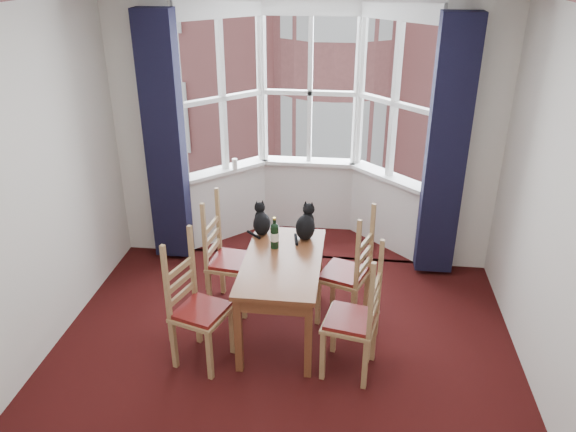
% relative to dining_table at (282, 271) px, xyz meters
% --- Properties ---
extents(floor, '(4.50, 4.50, 0.00)m').
position_rel_dining_table_xyz_m(floor, '(0.04, -0.83, -0.63)').
color(floor, black).
rests_on(floor, ground).
extents(ceiling, '(4.50, 4.50, 0.00)m').
position_rel_dining_table_xyz_m(ceiling, '(0.04, -0.83, 2.17)').
color(ceiling, white).
rests_on(ceiling, floor).
extents(wall_back_pier_left, '(0.70, 0.12, 2.80)m').
position_rel_dining_table_xyz_m(wall_back_pier_left, '(-1.61, 1.42, 0.77)').
color(wall_back_pier_left, silver).
rests_on(wall_back_pier_left, floor).
extents(wall_back_pier_right, '(0.70, 0.12, 2.80)m').
position_rel_dining_table_xyz_m(wall_back_pier_right, '(1.69, 1.42, 0.77)').
color(wall_back_pier_right, silver).
rests_on(wall_back_pier_right, floor).
extents(bay_window, '(2.76, 0.94, 2.80)m').
position_rel_dining_table_xyz_m(bay_window, '(0.04, 1.92, 0.77)').
color(bay_window, white).
rests_on(bay_window, floor).
extents(curtain_left, '(0.38, 0.22, 2.60)m').
position_rel_dining_table_xyz_m(curtain_left, '(-1.38, 1.24, 0.72)').
color(curtain_left, black).
rests_on(curtain_left, floor).
extents(curtain_right, '(0.38, 0.22, 2.60)m').
position_rel_dining_table_xyz_m(curtain_right, '(1.46, 1.24, 0.72)').
color(curtain_right, black).
rests_on(curtain_right, floor).
extents(dining_table, '(0.67, 1.24, 0.74)m').
position_rel_dining_table_xyz_m(dining_table, '(0.00, 0.00, 0.00)').
color(dining_table, brown).
rests_on(dining_table, floor).
extents(chair_left_near, '(0.51, 0.52, 0.92)m').
position_rel_dining_table_xyz_m(chair_left_near, '(-0.69, -0.44, -0.16)').
color(chair_left_near, '#A47F4F').
rests_on(chair_left_near, floor).
extents(chair_left_far, '(0.45, 0.46, 0.92)m').
position_rel_dining_table_xyz_m(chair_left_far, '(-0.62, 0.36, -0.16)').
color(chair_left_far, '#A47F4F').
rests_on(chair_left_far, floor).
extents(chair_right_near, '(0.48, 0.49, 0.92)m').
position_rel_dining_table_xyz_m(chair_right_near, '(0.69, -0.47, -0.16)').
color(chair_right_near, '#A47F4F').
rests_on(chair_right_near, floor).
extents(chair_right_far, '(0.52, 0.53, 0.92)m').
position_rel_dining_table_xyz_m(chair_right_far, '(0.61, 0.22, -0.16)').
color(chair_right_far, '#A47F4F').
rests_on(chair_right_far, floor).
extents(cat_left, '(0.23, 0.26, 0.31)m').
position_rel_dining_table_xyz_m(cat_left, '(-0.25, 0.47, 0.22)').
color(cat_left, black).
rests_on(cat_left, dining_table).
extents(cat_right, '(0.23, 0.28, 0.34)m').
position_rel_dining_table_xyz_m(cat_right, '(0.16, 0.43, 0.24)').
color(cat_right, black).
rests_on(cat_right, dining_table).
extents(wine_bottle, '(0.07, 0.07, 0.29)m').
position_rel_dining_table_xyz_m(wine_bottle, '(-0.10, 0.21, 0.23)').
color(wine_bottle, black).
rests_on(wine_bottle, dining_table).
extents(candle_tall, '(0.06, 0.06, 0.12)m').
position_rel_dining_table_xyz_m(candle_tall, '(-0.77, 1.77, 0.30)').
color(candle_tall, white).
rests_on(candle_tall, bay_window).
extents(street, '(80.00, 80.00, 0.00)m').
position_rel_dining_table_xyz_m(street, '(0.04, 31.42, -6.63)').
color(street, '#333335').
rests_on(street, ground).
extents(tenement_building, '(18.40, 7.80, 15.20)m').
position_rel_dining_table_xyz_m(tenement_building, '(0.04, 13.18, 0.97)').
color(tenement_building, '#A95A57').
rests_on(tenement_building, street).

